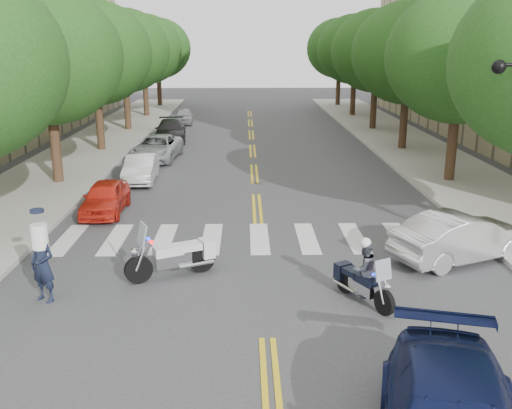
{
  "coord_description": "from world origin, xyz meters",
  "views": [
    {
      "loc": [
        -0.47,
        -10.99,
        6.14
      ],
      "look_at": [
        -0.12,
        5.98,
        1.3
      ],
      "focal_mm": 40.0,
      "sensor_mm": 36.0,
      "label": 1
    }
  ],
  "objects_px": {
    "motorcycle_parked": "(178,256)",
    "convertible": "(462,237)",
    "officer_standing": "(43,265)",
    "motorcycle_police": "(363,273)"
  },
  "relations": [
    {
      "from": "motorcycle_parked",
      "to": "convertible",
      "type": "relative_size",
      "value": 0.55
    },
    {
      "from": "officer_standing",
      "to": "convertible",
      "type": "bearing_deg",
      "value": 39.7
    },
    {
      "from": "motorcycle_police",
      "to": "convertible",
      "type": "distance_m",
      "value": 4.38
    },
    {
      "from": "officer_standing",
      "to": "motorcycle_parked",
      "type": "bearing_deg",
      "value": 52.78
    },
    {
      "from": "motorcycle_parked",
      "to": "officer_standing",
      "type": "height_order",
      "value": "officer_standing"
    },
    {
      "from": "convertible",
      "to": "motorcycle_parked",
      "type": "bearing_deg",
      "value": 73.34
    },
    {
      "from": "motorcycle_parked",
      "to": "officer_standing",
      "type": "distance_m",
      "value": 3.47
    },
    {
      "from": "motorcycle_police",
      "to": "officer_standing",
      "type": "distance_m",
      "value": 7.78
    },
    {
      "from": "motorcycle_parked",
      "to": "officer_standing",
      "type": "xyz_separation_m",
      "value": [
        -3.11,
        -1.49,
        0.38
      ]
    },
    {
      "from": "motorcycle_parked",
      "to": "convertible",
      "type": "bearing_deg",
      "value": -108.43
    }
  ]
}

